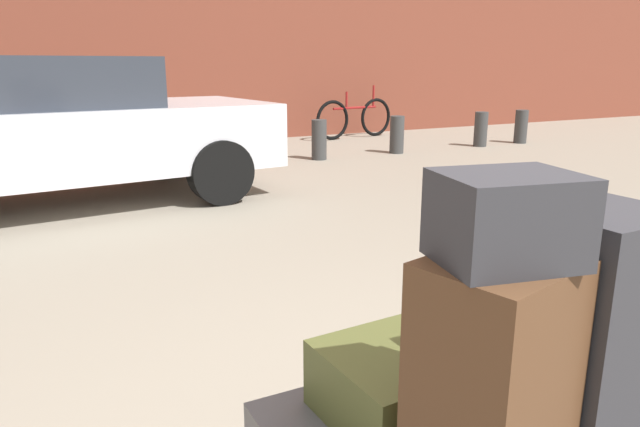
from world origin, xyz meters
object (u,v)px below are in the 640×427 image
Objects in this scene: suitcase_charcoal_rear_left at (597,338)px; bollard_kerb_near at (319,140)px; bicycle_leaning at (355,118)px; suitcase_brown_rear_right at (492,389)px; bollard_corner at (521,127)px; bollard_kerb_far at (481,129)px; parked_car at (39,128)px; bollard_kerb_mid at (397,135)px; suitcase_olive_front_right at (426,374)px; duffel_bag_charcoal_topmost_pile at (507,219)px.

bollard_kerb_near is (2.52, 6.55, -0.39)m from suitcase_charcoal_rear_left.
bollard_kerb_near is at bearing -131.70° from bicycle_leaning.
bollard_corner is at bearing 29.94° from suitcase_brown_rear_right.
bollard_kerb_far is at bearing 34.06° from suitcase_brown_rear_right.
suitcase_brown_rear_right is at bearing -136.25° from bollard_corner.
suitcase_charcoal_rear_left is 5.37m from parked_car.
bollard_kerb_near is (-1.74, -1.95, -0.08)m from bicycle_leaning.
suitcase_brown_rear_right is at bearing -122.86° from bollard_kerb_mid.
bicycle_leaning is 3.03× the size of bollard_kerb_far.
bollard_kerb_mid is at bearing -101.12° from bicycle_leaning.
bollard_corner is (0.92, 0.00, 0.00)m from bollard_kerb_far.
bicycle_leaning is at bearing 123.91° from bollard_kerb_far.
parked_car is (-1.14, 5.25, 0.08)m from suitcase_charcoal_rear_left.
suitcase_brown_rear_right reaches higher than bollard_kerb_far.
suitcase_olive_front_right is at bearing -137.48° from bollard_corner.
bollard_kerb_near and bollard_kerb_far have the same top height.
parked_car is 2.55× the size of bicycle_leaning.
suitcase_olive_front_right is at bearing 122.70° from suitcase_charcoal_rear_left.
suitcase_olive_front_right is 6.77m from bollard_kerb_near.
bollard_kerb_far is (6.72, 1.30, -0.47)m from parked_car.
suitcase_charcoal_rear_left is 9.23m from bollard_corner.
suitcase_olive_front_right is at bearing -118.98° from bicycle_leaning.
suitcase_charcoal_rear_left is 1.07× the size of suitcase_olive_front_right.
bollard_corner is at bearing 9.67° from parked_car.
bollard_kerb_far is (1.31, -1.95, -0.08)m from bicycle_leaning.
bollard_kerb_near is 1.00× the size of bollard_kerb_mid.
parked_car is at bearing 84.59° from suitcase_brown_rear_right.
parked_car is 6.86m from bollard_kerb_far.
duffel_bag_charcoal_topmost_pile is 0.49× the size of bollard_corner.
duffel_bag_charcoal_topmost_pile is (-0.36, -0.02, 0.37)m from suitcase_charcoal_rear_left.
suitcase_olive_front_right is (0.12, 0.39, -0.20)m from suitcase_brown_rear_right.
suitcase_charcoal_rear_left reaches higher than bollard_corner.
bollard_kerb_far and bollard_corner have the same top height.
bollard_corner is at bearing 44.37° from suitcase_charcoal_rear_left.
suitcase_brown_rear_right is 7.82m from bollard_kerb_mid.
duffel_bag_charcoal_topmost_pile reaches higher than bollard_kerb_far.
suitcase_olive_front_right is 8.49m from bollard_kerb_far.
bicycle_leaning reaches higher than bollard_kerb_far.
bollard_kerb_near is at bearing 62.70° from suitcase_olive_front_right.
bollard_kerb_near is at bearing 68.08° from suitcase_charcoal_rear_left.
bollard_kerb_near is (2.89, 6.57, -0.75)m from duffel_bag_charcoal_topmost_pile.
parked_car is 7.72× the size of bollard_kerb_near.
suitcase_charcoal_rear_left is at bearing -59.63° from suitcase_olive_front_right.
suitcase_charcoal_rear_left reaches higher than bollard_kerb_near.
duffel_bag_charcoal_topmost_pile is 9.53m from bollard_corner.
bicycle_leaning is at bearing 73.26° from duffel_bag_charcoal_topmost_pile.
bicycle_leaning is (4.63, 8.52, -0.27)m from suitcase_brown_rear_right.
parked_car is (-0.78, 5.26, 0.12)m from suitcase_brown_rear_right.
bicycle_leaning is at bearing 31.07° from parked_car.
bollard_kerb_far is at bearing 43.52° from suitcase_olive_front_right.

